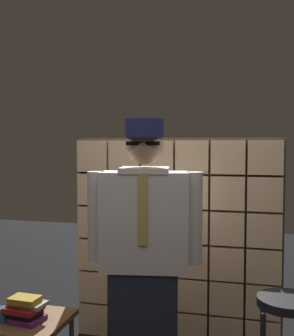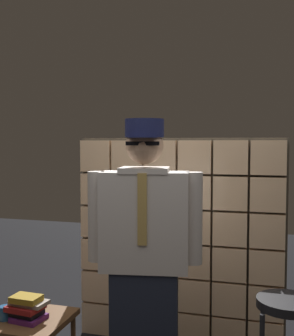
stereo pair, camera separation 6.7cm
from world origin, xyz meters
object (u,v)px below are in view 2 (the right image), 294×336
standing_person (145,258)px  book_stack (27,308)px  bar_stool (287,336)px  side_table (30,327)px  coffee_mug (6,313)px

standing_person → book_stack: bearing=174.2°
bar_stool → standing_person: bearing=172.8°
standing_person → bar_stool: standing_person is taller
book_stack → side_table: bearing=96.6°
standing_person → coffee_mug: (-0.96, -0.10, -0.43)m
standing_person → bar_stool: size_ratio=2.24×
book_stack → bar_stool: bearing=-1.7°
bar_stool → coffee_mug: size_ratio=6.51×
side_table → coffee_mug: bearing=-152.1°
side_table → book_stack: bearing=-83.4°
bar_stool → side_table: bar_stool is taller
side_table → standing_person: bearing=1.5°
standing_person → coffee_mug: size_ratio=14.58×
standing_person → side_table: 0.98m
bar_stool → book_stack: 1.68m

